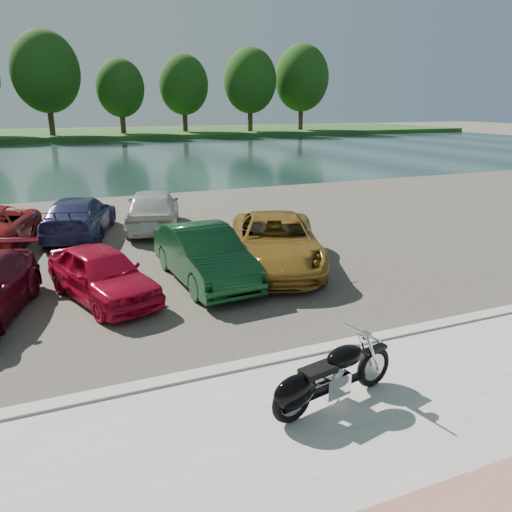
{
  "coord_description": "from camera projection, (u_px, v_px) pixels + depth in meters",
  "views": [
    {
      "loc": [
        -4.31,
        -5.17,
        4.43
      ],
      "look_at": [
        -0.1,
        4.88,
        1.1
      ],
      "focal_mm": 35.0,
      "sensor_mm": 36.0,
      "label": 1
    }
  ],
  "objects": [
    {
      "name": "ground",
      "position": [
        388.0,
        413.0,
        7.45
      ],
      "size": [
        200.0,
        200.0,
        0.0
      ],
      "primitive_type": "plane",
      "color": "#595447",
      "rests_on": "ground"
    },
    {
      "name": "promenade",
      "position": [
        435.0,
        452.0,
        6.55
      ],
      "size": [
        60.0,
        6.0,
        0.1
      ],
      "primitive_type": "cube",
      "color": "#A2A098",
      "rests_on": "ground"
    },
    {
      "name": "kerb",
      "position": [
        321.0,
        351.0,
        9.19
      ],
      "size": [
        60.0,
        0.3,
        0.14
      ],
      "primitive_type": "cube",
      "color": "#A2A098",
      "rests_on": "ground"
    },
    {
      "name": "parking_lot",
      "position": [
        190.0,
        238.0,
        17.14
      ],
      "size": [
        60.0,
        18.0,
        0.04
      ],
      "primitive_type": "cube",
      "color": "#3D3831",
      "rests_on": "ground"
    },
    {
      "name": "river",
      "position": [
        99.0,
        158.0,
        42.73
      ],
      "size": [
        120.0,
        40.0,
        0.0
      ],
      "primitive_type": "cube",
      "color": "#1B3131",
      "rests_on": "ground"
    },
    {
      "name": "far_bank",
      "position": [
        74.0,
        134.0,
        70.87
      ],
      "size": [
        120.0,
        24.0,
        0.6
      ],
      "primitive_type": "cube",
      "color": "#254E1B",
      "rests_on": "ground"
    },
    {
      "name": "far_trees",
      "position": [
        107.0,
        79.0,
        64.9
      ],
      "size": [
        70.25,
        10.68,
        12.52
      ],
      "color": "#392914",
      "rests_on": "far_bank"
    },
    {
      "name": "motorcycle",
      "position": [
        324.0,
        380.0,
        7.3
      ],
      "size": [
        2.3,
        0.88,
        1.05
      ],
      "rotation": [
        0.0,
        0.0,
        0.21
      ],
      "color": "black",
      "rests_on": "promenade"
    },
    {
      "name": "car_4",
      "position": [
        102.0,
        274.0,
        11.53
      ],
      "size": [
        2.58,
        3.95,
        1.25
      ],
      "primitive_type": "imported",
      "rotation": [
        0.0,
        0.0,
        0.33
      ],
      "color": "#B50C2A",
      "rests_on": "parking_lot"
    },
    {
      "name": "car_5",
      "position": [
        204.0,
        255.0,
        12.71
      ],
      "size": [
        1.75,
        4.38,
        1.41
      ],
      "primitive_type": "imported",
      "rotation": [
        0.0,
        0.0,
        0.06
      ],
      "color": "#113F1D",
      "rests_on": "parking_lot"
    },
    {
      "name": "car_6",
      "position": [
        275.0,
        242.0,
        13.82
      ],
      "size": [
        4.12,
        5.75,
        1.45
      ],
      "primitive_type": "imported",
      "rotation": [
        0.0,
        0.0,
        -0.36
      ],
      "color": "olive",
      "rests_on": "parking_lot"
    },
    {
      "name": "car_11",
      "position": [
        79.0,
        216.0,
        17.13
      ],
      "size": [
        3.13,
        5.06,
        1.37
      ],
      "primitive_type": "imported",
      "rotation": [
        0.0,
        0.0,
        2.86
      ],
      "color": "navy",
      "rests_on": "parking_lot"
    },
    {
      "name": "car_12",
      "position": [
        153.0,
        209.0,
        18.02
      ],
      "size": [
        2.9,
        4.8,
        1.53
      ],
      "primitive_type": "imported",
      "rotation": [
        0.0,
        0.0,
        2.88
      ],
      "color": "silver",
      "rests_on": "parking_lot"
    }
  ]
}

